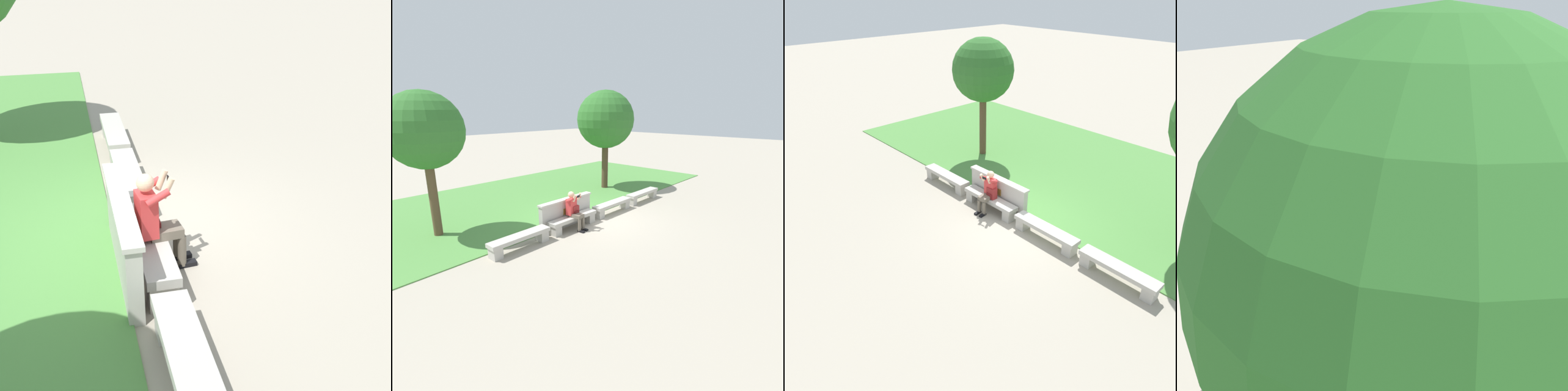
{
  "view_description": "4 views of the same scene",
  "coord_description": "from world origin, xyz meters",
  "views": [
    {
      "loc": [
        -7.0,
        0.84,
        3.86
      ],
      "look_at": [
        -0.65,
        -0.7,
        0.73
      ],
      "focal_mm": 50.0,
      "sensor_mm": 36.0,
      "label": 1
    },
    {
      "loc": [
        -8.09,
        -7.01,
        3.98
      ],
      "look_at": [
        -0.41,
        -0.06,
        1.05
      ],
      "focal_mm": 28.0,
      "sensor_mm": 36.0,
      "label": 2
    },
    {
      "loc": [
        6.25,
        -7.15,
        6.38
      ],
      "look_at": [
        -0.91,
        -0.61,
        0.82
      ],
      "focal_mm": 35.0,
      "sensor_mm": 36.0,
      "label": 3
    },
    {
      "loc": [
        5.89,
        3.59,
        4.9
      ],
      "look_at": [
        -0.56,
        -0.67,
        0.99
      ],
      "focal_mm": 35.0,
      "sensor_mm": 36.0,
      "label": 4
    }
  ],
  "objects": [
    {
      "name": "bench_near",
      "position": [
        -1.1,
        0.0,
        0.3
      ],
      "size": [
        2.0,
        0.4,
        0.45
      ],
      "color": "#B7B2A8",
      "rests_on": "ground"
    },
    {
      "name": "bench_far",
      "position": [
        3.31,
        0.0,
        0.3
      ],
      "size": [
        2.0,
        0.4,
        0.45
      ],
      "color": "#B7B2A8",
      "rests_on": "ground"
    },
    {
      "name": "ground_plane",
      "position": [
        0.0,
        0.0,
        0.0
      ],
      "size": [
        80.0,
        80.0,
        0.0
      ],
      "primitive_type": "plane",
      "color": "#A89E8C"
    },
    {
      "name": "backpack",
      "position": [
        -1.04,
        -0.01,
        0.63
      ],
      "size": [
        0.28,
        0.24,
        0.43
      ],
      "color": "maroon",
      "rests_on": "bench_near"
    },
    {
      "name": "bench_main",
      "position": [
        -3.31,
        0.0,
        0.3
      ],
      "size": [
        2.0,
        0.4,
        0.45
      ],
      "color": "#B7B2A8",
      "rests_on": "ground"
    },
    {
      "name": "backrest_wall_with_plaque",
      "position": [
        -1.1,
        0.34,
        0.52
      ],
      "size": [
        2.35,
        0.24,
        1.01
      ],
      "color": "#B7B2A8",
      "rests_on": "ground"
    },
    {
      "name": "bench_mid",
      "position": [
        1.1,
        0.0,
        0.3
      ],
      "size": [
        2.0,
        0.4,
        0.45
      ],
      "color": "#B7B2A8",
      "rests_on": "ground"
    },
    {
      "name": "person_photographer",
      "position": [
        -1.13,
        -0.08,
        0.74
      ],
      "size": [
        0.5,
        0.75,
        1.32
      ],
      "color": "black",
      "rests_on": "ground"
    }
  ]
}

